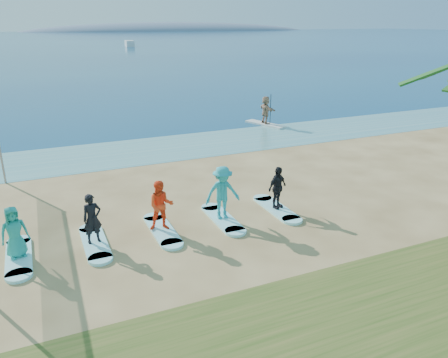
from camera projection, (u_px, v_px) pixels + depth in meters
name	position (u px, v px, depth m)	size (l,w,h in m)	color
ground	(232.00, 233.00, 14.09)	(600.00, 600.00, 0.00)	tan
shallow_water	(148.00, 150.00, 23.11)	(600.00, 600.00, 0.00)	teal
ocean	(39.00, 41.00, 151.61)	(600.00, 600.00, 0.00)	navy
island_ridge	(175.00, 31.00, 308.10)	(220.00, 56.00, 18.00)	slate
paddleboard	(265.00, 124.00, 28.66)	(0.70, 3.00, 0.12)	silver
paddleboarder	(266.00, 110.00, 28.33)	(1.65, 0.52, 1.77)	tan
boat_offshore_b	(130.00, 46.00, 117.44)	(2.07, 5.53, 1.52)	silver
surfboard_0	(19.00, 257.00, 12.54)	(0.70, 2.20, 0.09)	#A0F3F9
student_0	(14.00, 232.00, 12.27)	(0.75, 0.48, 1.53)	teal
surfboard_1	(95.00, 243.00, 13.36)	(0.70, 2.20, 0.09)	#A0F3F9
student_1	(92.00, 219.00, 13.08)	(0.56, 0.37, 1.55)	black
surfboard_2	(162.00, 230.00, 14.17)	(0.70, 2.20, 0.09)	#A0F3F9
student_2	(161.00, 206.00, 13.87)	(0.80, 0.62, 1.65)	#FF421A
surfboard_3	(223.00, 219.00, 14.98)	(0.70, 2.20, 0.09)	#A0F3F9
student_3	(222.00, 193.00, 14.65)	(1.19, 0.69, 1.85)	teal
surfboard_4	(276.00, 209.00, 15.79)	(0.70, 2.20, 0.09)	#A0F3F9
student_4	(277.00, 188.00, 15.51)	(0.91, 0.38, 1.55)	black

